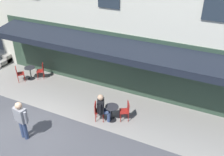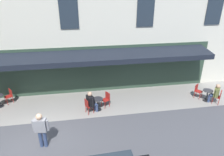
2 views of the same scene
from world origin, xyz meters
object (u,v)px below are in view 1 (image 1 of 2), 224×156
Objects in this scene: cafe_chair_red_kerbside at (126,110)px; seated_companion_in_black at (102,107)px; cafe_table_mid_terrace at (112,111)px; cafe_chair_red_corner_left at (19,73)px; cafe_chair_red_near_door at (41,70)px; walking_pedestrian_in_grey at (21,118)px; cafe_chair_red_corner_right at (98,110)px; cafe_table_streetside at (30,71)px.

cafe_chair_red_kerbside is 0.67× the size of seated_companion_in_black.
cafe_table_mid_terrace is 6.30m from cafe_chair_red_corner_left.
walking_pedestrian_in_grey is at bearing 121.42° from cafe_chair_red_near_door.
walking_pedestrian_in_grey is (2.35, 2.40, 0.30)m from seated_companion_in_black.
walking_pedestrian_in_grey reaches higher than cafe_table_mid_terrace.
cafe_chair_red_corner_right is at bearing 23.74° from seated_companion_in_black.
cafe_table_mid_terrace is 0.63m from cafe_chair_red_corner_right.
cafe_chair_red_near_door is at bearing -136.43° from cafe_chair_red_corner_left.
cafe_table_streetside is (5.26, -1.57, -0.06)m from cafe_chair_red_corner_right.
walking_pedestrian_in_grey reaches higher than cafe_chair_red_corner_left.
cafe_chair_red_near_door is at bearing -58.58° from walking_pedestrian_in_grey.
cafe_table_mid_terrace is 5.60m from cafe_chair_red_near_door.
cafe_chair_red_kerbside is 1.00× the size of cafe_chair_red_corner_left.
cafe_table_streetside is (6.39, -1.00, -0.06)m from cafe_chair_red_kerbside.
cafe_table_mid_terrace is 0.47m from seated_companion_in_black.
cafe_chair_red_near_door is (-0.51, -0.38, 0.06)m from cafe_table_streetside.
cafe_table_streetside is at bearing -15.20° from seated_companion_in_black.
cafe_table_streetside is at bearing -129.27° from cafe_chair_red_corner_left.
cafe_chair_red_kerbside is at bearing 171.14° from cafe_table_streetside.
cafe_chair_red_kerbside is 6.81m from cafe_chair_red_corner_left.
cafe_chair_red_kerbside is at bearing -149.50° from cafe_table_mid_terrace.
cafe_chair_red_corner_right is 1.00× the size of cafe_chair_red_kerbside.
cafe_chair_red_corner_right is 0.52× the size of walking_pedestrian_in_grey.
seated_companion_in_black reaches higher than cafe_chair_red_corner_right.
cafe_chair_red_corner_right is at bearing 157.74° from cafe_chair_red_near_door.
cafe_chair_red_corner_left is 0.67× the size of seated_companion_in_black.
cafe_table_streetside is 0.63m from cafe_chair_red_near_door.
cafe_table_mid_terrace is 0.55× the size of seated_companion_in_black.
cafe_chair_red_corner_right and cafe_chair_red_kerbside have the same top height.
cafe_chair_red_corner_right is at bearing 169.18° from cafe_chair_red_corner_left.
cafe_chair_red_corner_right is at bearing 23.74° from cafe_table_mid_terrace.
cafe_chair_red_corner_left reaches higher than cafe_table_mid_terrace.
walking_pedestrian_in_grey is at bearing 41.42° from cafe_chair_red_kerbside.
cafe_table_mid_terrace is at bearing -136.75° from walking_pedestrian_in_grey.
cafe_chair_red_corner_right reaches higher than cafe_table_mid_terrace.
cafe_chair_red_corner_right is 5.77m from cafe_chair_red_corner_left.
cafe_chair_red_near_door is (5.33, -1.69, 0.06)m from cafe_table_mid_terrace.
cafe_table_mid_terrace is at bearing 30.50° from cafe_chair_red_kerbside.
cafe_table_mid_terrace is at bearing 162.40° from cafe_chair_red_near_door.
cafe_chair_red_corner_left is (6.24, -0.83, 0.06)m from cafe_table_mid_terrace.
cafe_chair_red_near_door is (4.75, -1.95, 0.00)m from cafe_chair_red_corner_right.
cafe_chair_red_kerbside reaches higher than cafe_table_mid_terrace.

